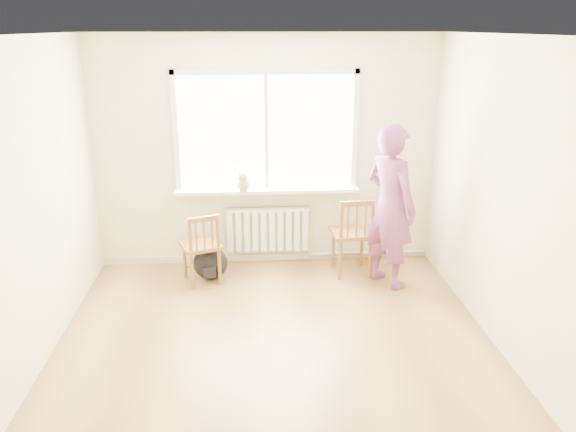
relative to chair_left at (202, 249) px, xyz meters
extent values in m
plane|color=#A87D45|center=(0.75, -1.63, -0.42)|extent=(4.50, 4.50, 0.00)
plane|color=white|center=(0.75, -1.63, 2.28)|extent=(4.50, 4.50, 0.00)
cube|color=beige|center=(0.75, 0.62, 0.93)|extent=(4.00, 0.01, 2.70)
cube|color=white|center=(0.75, 0.60, 1.18)|extent=(2.00, 0.02, 1.30)
cube|color=white|center=(0.75, 0.58, 1.86)|extent=(2.12, 0.05, 0.06)
cube|color=white|center=(-0.28, 0.58, 1.18)|extent=(0.06, 0.05, 1.42)
cube|color=white|center=(1.78, 0.58, 1.18)|extent=(0.06, 0.05, 1.42)
cube|color=white|center=(0.75, 0.58, 1.18)|extent=(0.04, 0.05, 1.30)
cube|color=white|center=(0.75, 0.51, 0.51)|extent=(2.15, 0.22, 0.04)
cube|color=white|center=(0.75, 0.57, 0.01)|extent=(1.00, 0.02, 0.55)
cube|color=white|center=(0.75, 0.52, 0.01)|extent=(1.00, 0.10, 0.51)
cube|color=white|center=(0.75, 0.52, 0.27)|extent=(1.00, 0.12, 0.03)
cylinder|color=silver|center=(2.00, 0.56, -0.34)|extent=(1.40, 0.04, 0.04)
cube|color=beige|center=(0.75, 0.61, -0.38)|extent=(4.00, 0.03, 0.08)
cube|color=olive|center=(-0.02, 0.04, 0.02)|extent=(0.52, 0.51, 0.04)
cylinder|color=olive|center=(0.08, 0.24, -0.20)|extent=(0.04, 0.04, 0.44)
cylinder|color=olive|center=(-0.22, 0.14, -0.20)|extent=(0.04, 0.04, 0.44)
cylinder|color=olive|center=(0.18, -0.05, -0.20)|extent=(0.04, 0.04, 0.44)
cylinder|color=olive|center=(-0.11, -0.16, -0.20)|extent=(0.04, 0.04, 0.44)
cylinder|color=olive|center=(0.18, -0.05, 0.00)|extent=(0.04, 0.04, 0.83)
cylinder|color=olive|center=(-0.11, -0.16, 0.00)|extent=(0.04, 0.04, 0.83)
cube|color=olive|center=(0.04, -0.10, 0.38)|extent=(0.33, 0.15, 0.05)
cylinder|color=olive|center=(0.12, -0.07, 0.21)|extent=(0.02, 0.02, 0.33)
cylinder|color=olive|center=(0.04, -0.10, 0.21)|extent=(0.02, 0.02, 0.33)
cylinder|color=olive|center=(-0.04, -0.13, 0.21)|extent=(0.02, 0.02, 0.33)
cube|color=olive|center=(1.71, 0.17, 0.08)|extent=(0.50, 0.48, 0.04)
cylinder|color=olive|center=(1.87, 0.36, -0.17)|extent=(0.04, 0.04, 0.50)
cylinder|color=olive|center=(1.52, 0.34, -0.17)|extent=(0.04, 0.04, 0.50)
cylinder|color=olive|center=(1.90, 0.01, -0.17)|extent=(0.04, 0.04, 0.50)
cylinder|color=olive|center=(1.55, -0.02, -0.17)|extent=(0.04, 0.04, 0.50)
cylinder|color=olive|center=(1.90, 0.01, 0.05)|extent=(0.04, 0.04, 0.94)
cylinder|color=olive|center=(1.55, -0.02, 0.05)|extent=(0.04, 0.04, 0.94)
cube|color=olive|center=(1.72, 0.00, 0.49)|extent=(0.38, 0.07, 0.06)
cylinder|color=olive|center=(1.82, 0.00, 0.29)|extent=(0.02, 0.02, 0.38)
cylinder|color=olive|center=(1.72, 0.00, 0.29)|extent=(0.02, 0.02, 0.38)
cylinder|color=olive|center=(1.62, -0.01, 0.29)|extent=(0.02, 0.02, 0.38)
imported|color=#CB4357|center=(2.06, -0.13, 0.48)|extent=(0.72, 0.79, 1.81)
ellipsoid|color=beige|center=(0.47, 0.44, 0.63)|extent=(0.19, 0.28, 0.20)
sphere|color=beige|center=(0.47, 0.31, 0.73)|extent=(0.11, 0.11, 0.11)
cone|color=beige|center=(0.44, 0.31, 0.79)|extent=(0.04, 0.04, 0.05)
cone|color=beige|center=(0.50, 0.31, 0.79)|extent=(0.04, 0.04, 0.05)
cylinder|color=beige|center=(0.48, 0.58, 0.57)|extent=(0.03, 0.18, 0.02)
cylinder|color=beige|center=(0.44, 0.34, 0.58)|extent=(0.02, 0.02, 0.10)
cylinder|color=beige|center=(0.50, 0.34, 0.58)|extent=(0.02, 0.02, 0.10)
ellipsoid|color=black|center=(0.07, 0.11, -0.22)|extent=(0.43, 0.34, 0.39)
camera|label=1|loc=(0.55, -5.83, 2.35)|focal=35.00mm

